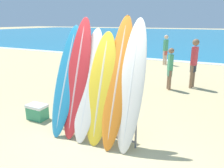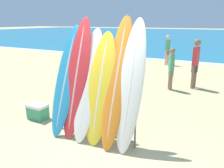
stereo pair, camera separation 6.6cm
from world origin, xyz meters
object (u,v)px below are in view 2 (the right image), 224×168
(surfboard_rack, at_px, (95,115))
(person_far_left, at_px, (167,49))
(person_mid_beach, at_px, (171,67))
(surfboard_slot_0, at_px, (66,80))
(surfboard_slot_1, at_px, (77,78))
(person_near_water, at_px, (96,69))
(surfboard_slot_3, at_px, (100,88))
(person_far_right, at_px, (195,62))
(surfboard_slot_4, at_px, (117,82))
(surfboard_slot_5, at_px, (131,86))
(surfboard_slot_2, at_px, (88,85))
(cooler_box, at_px, (38,111))

(surfboard_rack, bearing_deg, person_far_left, 93.98)
(person_mid_beach, bearing_deg, surfboard_slot_0, 130.99)
(surfboard_slot_1, distance_m, person_near_water, 2.66)
(surfboard_rack, xyz_separation_m, person_mid_beach, (0.64, 4.17, 0.31))
(surfboard_slot_0, xyz_separation_m, surfboard_slot_3, (0.88, -0.03, -0.06))
(surfboard_slot_0, relative_size, person_far_left, 1.40)
(surfboard_slot_0, bearing_deg, person_far_right, 66.00)
(person_near_water, distance_m, person_mid_beach, 2.70)
(surfboard_slot_4, relative_size, person_mid_beach, 1.68)
(person_near_water, relative_size, person_far_left, 0.97)
(surfboard_slot_1, height_order, surfboard_slot_4, surfboard_slot_4)
(surfboard_rack, xyz_separation_m, surfboard_slot_1, (-0.46, 0.07, 0.74))
(surfboard_rack, bearing_deg, surfboard_slot_5, 4.08)
(surfboard_slot_0, height_order, person_far_left, surfboard_slot_0)
(surfboard_rack, height_order, person_mid_beach, person_mid_beach)
(surfboard_slot_3, height_order, surfboard_slot_4, surfboard_slot_4)
(person_far_left, bearing_deg, surfboard_slot_1, 31.24)
(surfboard_slot_5, distance_m, person_far_right, 4.77)
(person_far_right, bearing_deg, person_mid_beach, 143.57)
(surfboard_slot_3, distance_m, person_far_left, 8.87)
(surfboard_slot_4, bearing_deg, surfboard_slot_0, -178.65)
(surfboard_slot_3, distance_m, person_far_right, 4.92)
(surfboard_slot_4, relative_size, surfboard_slot_5, 1.02)
(person_near_water, bearing_deg, surfboard_slot_3, -33.56)
(surfboard_slot_0, height_order, person_mid_beach, surfboard_slot_0)
(surfboard_slot_1, distance_m, person_mid_beach, 4.27)
(person_far_left, bearing_deg, surfboard_slot_4, 37.29)
(surfboard_slot_2, xyz_separation_m, person_far_left, (-0.45, 8.81, -0.23))
(surfboard_slot_0, distance_m, surfboard_slot_2, 0.58)
(surfboard_slot_4, height_order, person_far_right, surfboard_slot_4)
(surfboard_rack, height_order, person_far_right, person_far_right)
(surfboard_slot_3, relative_size, person_near_water, 1.37)
(surfboard_slot_4, bearing_deg, person_far_left, 97.07)
(person_near_water, bearing_deg, surfboard_slot_2, -38.46)
(person_near_water, height_order, person_far_right, person_far_right)
(person_far_left, xyz_separation_m, cooler_box, (-1.17, -8.72, -0.72))
(surfboard_slot_4, distance_m, surfboard_slot_5, 0.31)
(surfboard_slot_2, distance_m, surfboard_slot_4, 0.65)
(surfboard_slot_3, xyz_separation_m, surfboard_slot_5, (0.64, 0.04, 0.13))
(surfboard_slot_5, distance_m, person_near_water, 3.34)
(surfboard_rack, height_order, surfboard_slot_3, surfboard_slot_3)
(surfboard_rack, height_order, person_near_water, person_near_water)
(surfboard_slot_1, bearing_deg, person_mid_beach, 74.94)
(surfboard_slot_3, bearing_deg, surfboard_slot_2, 174.72)
(person_near_water, distance_m, cooler_box, 2.48)
(person_far_right, bearing_deg, surfboard_slot_2, 175.18)
(surfboard_slot_3, bearing_deg, surfboard_slot_4, 10.28)
(surfboard_slot_0, relative_size, person_mid_beach, 1.55)
(surfboard_slot_2, distance_m, person_near_water, 2.79)
(surfboard_slot_1, relative_size, person_far_right, 1.39)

